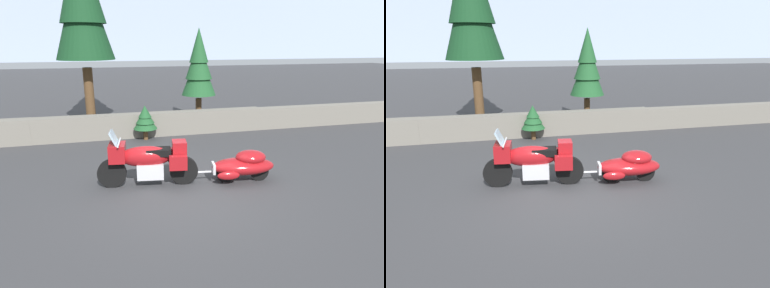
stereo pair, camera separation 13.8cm
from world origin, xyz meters
TOP-DOWN VIEW (x-y plane):
  - ground_plane at (0.00, 0.00)m, footprint 80.00×80.00m
  - stone_guard_wall at (-0.40, 5.02)m, footprint 24.00×0.53m
  - distant_ridgeline at (0.00, 95.04)m, footprint 240.00×80.00m
  - touring_motorcycle at (-0.77, 0.63)m, footprint 2.31×0.93m
  - car_shaped_trailer at (1.47, 0.32)m, footprint 2.23×0.92m
  - pine_tree_secondary at (1.98, 6.17)m, footprint 1.33×1.33m
  - pine_sapling_near at (-0.34, 4.56)m, footprint 0.80×0.80m

SIDE VIEW (x-z plane):
  - ground_plane at x=0.00m, z-range 0.00..0.00m
  - stone_guard_wall at x=-0.40m, z-range 0.00..0.82m
  - car_shaped_trailer at x=1.47m, z-range 0.03..0.79m
  - touring_motorcycle at x=-0.77m, z-range -0.04..1.29m
  - pine_sapling_near at x=-0.34m, z-range 0.15..1.33m
  - pine_tree_secondary at x=1.98m, z-range 0.47..4.21m
  - distant_ridgeline at x=0.00m, z-range 0.00..16.00m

